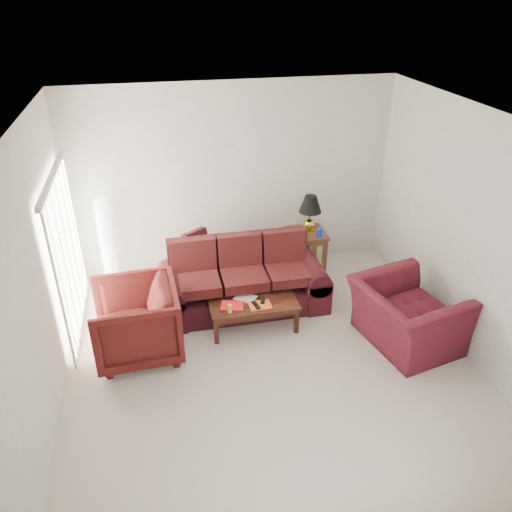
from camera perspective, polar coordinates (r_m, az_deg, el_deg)
The scene contains 19 objects.
floor at distance 6.47m, azimuth 1.64°, elevation -11.79°, with size 5.00×5.00×0.00m, color beige.
blinds at distance 6.92m, azimuth -20.83°, elevation -0.09°, with size 0.10×2.00×2.16m, color silver.
sofa at distance 7.15m, azimuth -1.54°, elevation -2.49°, with size 2.40×1.04×0.98m, color black, non-canonical shape.
throw_pillow at distance 7.60m, azimuth -6.85°, elevation 1.46°, with size 0.40×0.11×0.40m, color black.
end_table at distance 8.26m, azimuth 5.68°, elevation 0.70°, with size 0.60×0.60×0.65m, color #492C19, non-canonical shape.
table_lamp at distance 8.04m, azimuth 6.18°, elevation 4.85°, with size 0.36×0.36×0.60m, color gold, non-canonical shape.
clock at distance 7.90m, azimuth 5.25°, elevation 2.55°, with size 0.13×0.05×0.13m, color #B0B0B5.
blue_canister at distance 7.94m, azimuth 7.31°, elevation 2.66°, with size 0.09×0.09×0.15m, color #172D99.
picture_frame at distance 8.21m, azimuth 4.16°, elevation 3.73°, with size 0.12×0.02×0.15m, color white.
floor_lamp at distance 7.80m, azimuth -16.67°, elevation 1.24°, with size 0.24×0.24×1.49m, color white, non-canonical shape.
armchair_left at distance 6.47m, azimuth -13.54°, elevation -7.29°, with size 1.03×1.06×0.97m, color #400F0E.
armchair_right at distance 6.79m, azimuth 16.79°, elevation -6.53°, with size 1.28×1.12×0.83m, color #450F18.
coffee_table at distance 6.89m, azimuth -0.34°, elevation -6.67°, with size 1.19×0.60×0.42m, color black, non-canonical shape.
magazine_red at distance 6.68m, azimuth -2.72°, elevation -5.71°, with size 0.30×0.22×0.02m, color red.
magazine_white at distance 6.83m, azimuth -1.23°, elevation -4.78°, with size 0.28×0.21×0.02m, color beige.
magazine_orange at distance 6.68m, azimuth 0.46°, elevation -5.64°, with size 0.29×0.22×0.02m, color orange.
remote_a at distance 6.65m, azimuth -0.01°, elevation -5.62°, with size 0.05×0.18×0.02m, color black.
remote_b at distance 6.76m, azimuth 0.82°, elevation -5.01°, with size 0.05×0.18×0.02m, color black.
yellow_glass at distance 6.54m, azimuth -3.01°, elevation -6.01°, with size 0.07×0.07×0.11m, color gold.
Camera 1 is at (-1.22, -4.74, 4.23)m, focal length 35.00 mm.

